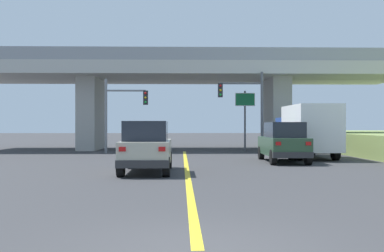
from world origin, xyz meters
TOP-DOWN VIEW (x-y plane):
  - ground at (0.00, 29.13)m, footprint 160.00×160.00m
  - overpass_bridge at (0.00, 29.13)m, footprint 34.02×8.35m
  - lane_divider_stripe at (0.00, 13.11)m, footprint 0.20×26.22m
  - suv_lead at (-1.60, 11.36)m, footprint 1.90×4.47m
  - suv_crossing at (4.94, 16.35)m, footprint 1.98×4.84m
  - box_truck at (7.01, 19.39)m, footprint 2.33×6.53m
  - traffic_signal_nearside at (4.29, 24.64)m, footprint 3.12×0.36m
  - traffic_signal_farside at (-4.31, 24.37)m, footprint 2.93×0.36m
  - highway_sign at (4.52, 27.19)m, footprint 1.47×0.17m

SIDE VIEW (x-z plane):
  - ground at x=0.00m, z-range 0.00..0.00m
  - lane_divider_stripe at x=0.00m, z-range 0.00..0.01m
  - suv_lead at x=-1.60m, z-range 0.00..2.02m
  - suv_crossing at x=4.94m, z-range 0.00..2.02m
  - box_truck at x=7.01m, z-range 0.08..3.07m
  - traffic_signal_farside at x=-4.31m, z-range 0.62..5.63m
  - highway_sign at x=4.52m, z-range 1.01..5.45m
  - traffic_signal_nearside at x=4.29m, z-range 0.70..6.26m
  - overpass_bridge at x=0.00m, z-range 1.63..8.95m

